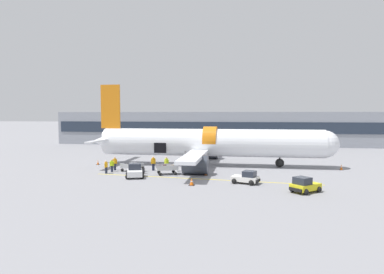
% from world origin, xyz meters
% --- Properties ---
extents(ground_plane, '(500.00, 500.00, 0.00)m').
position_xyz_m(ground_plane, '(0.00, 0.00, 0.00)').
color(ground_plane, gray).
extents(apron_marking_line, '(25.69, 2.78, 0.01)m').
position_xyz_m(apron_marking_line, '(2.77, -6.68, 0.00)').
color(apron_marking_line, yellow).
rests_on(apron_marking_line, ground_plane).
extents(terminal_strip, '(74.16, 10.98, 7.65)m').
position_xyz_m(terminal_strip, '(0.00, 37.52, 3.82)').
color(terminal_strip, gray).
rests_on(terminal_strip, ground_plane).
extents(airplane, '(34.62, 26.74, 11.47)m').
position_xyz_m(airplane, '(2.25, 3.29, 3.14)').
color(airplane, white).
rests_on(airplane, ground_plane).
extents(baggage_tug_lead, '(3.13, 2.49, 1.35)m').
position_xyz_m(baggage_tug_lead, '(7.65, -8.37, 0.59)').
color(baggage_tug_lead, silver).
rests_on(baggage_tug_lead, ground_plane).
extents(baggage_tug_mid, '(3.10, 3.04, 1.46)m').
position_xyz_m(baggage_tug_mid, '(13.00, -11.58, 0.63)').
color(baggage_tug_mid, yellow).
rests_on(baggage_tug_mid, ground_plane).
extents(baggage_tug_rear, '(2.64, 3.19, 1.56)m').
position_xyz_m(baggage_tug_rear, '(-4.95, -6.87, 0.68)').
color(baggage_tug_rear, white).
rests_on(baggage_tug_rear, ground_plane).
extents(baggage_cart_loading, '(3.52, 2.74, 1.03)m').
position_xyz_m(baggage_cart_loading, '(-6.50, -3.06, 0.50)').
color(baggage_cart_loading, '#999BA0').
rests_on(baggage_cart_loading, ground_plane).
extents(baggage_cart_queued, '(3.54, 2.45, 1.18)m').
position_xyz_m(baggage_cart_queued, '(-1.69, -4.39, 0.61)').
color(baggage_cart_queued, '#B7BABF').
rests_on(baggage_cart_queued, ground_plane).
extents(ground_crew_loader_a, '(0.45, 0.56, 1.61)m').
position_xyz_m(ground_crew_loader_a, '(-9.21, -5.00, 0.85)').
color(ground_crew_loader_a, '#1E2338').
rests_on(ground_crew_loader_a, ground_plane).
extents(ground_crew_loader_b, '(0.61, 0.46, 1.73)m').
position_xyz_m(ground_crew_loader_b, '(-9.10, -2.46, 0.91)').
color(ground_crew_loader_b, '#1E2338').
rests_on(ground_crew_loader_b, ground_plane).
extents(ground_crew_driver, '(0.62, 0.47, 1.76)m').
position_xyz_m(ground_crew_driver, '(-2.47, -1.61, 0.93)').
color(ground_crew_driver, '#1E2338').
rests_on(ground_crew_driver, ground_plane).
extents(ground_crew_supervisor, '(0.54, 0.49, 1.60)m').
position_xyz_m(ground_crew_supervisor, '(-8.94, -3.83, 0.84)').
color(ground_crew_supervisor, '#1E2338').
rests_on(ground_crew_supervisor, ground_plane).
extents(ground_crew_helper, '(0.59, 0.59, 1.86)m').
position_xyz_m(ground_crew_helper, '(-4.14, -1.90, 0.98)').
color(ground_crew_helper, '#1E2338').
rests_on(ground_crew_helper, ground_plane).
extents(suitcase_on_tarmac_upright, '(0.45, 0.33, 0.87)m').
position_xyz_m(suitcase_on_tarmac_upright, '(-4.73, -4.49, 0.38)').
color(suitcase_on_tarmac_upright, '#2D2D33').
rests_on(suitcase_on_tarmac_upright, ground_plane).
extents(safety_cone_nose, '(0.44, 0.44, 0.75)m').
position_xyz_m(safety_cone_nose, '(19.84, 2.25, 0.35)').
color(safety_cone_nose, black).
rests_on(safety_cone_nose, ground_plane).
extents(safety_cone_engine_left, '(0.59, 0.59, 0.75)m').
position_xyz_m(safety_cone_engine_left, '(2.17, -10.16, 0.35)').
color(safety_cone_engine_left, black).
rests_on(safety_cone_engine_left, ground_plane).
extents(safety_cone_wingtip, '(0.49, 0.49, 0.68)m').
position_xyz_m(safety_cone_wingtip, '(2.90, -4.26, 0.32)').
color(safety_cone_wingtip, black).
rests_on(safety_cone_wingtip, ground_plane).
extents(safety_cone_tail, '(0.44, 0.44, 0.66)m').
position_xyz_m(safety_cone_tail, '(-13.29, 1.67, 0.31)').
color(safety_cone_tail, black).
rests_on(safety_cone_tail, ground_plane).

